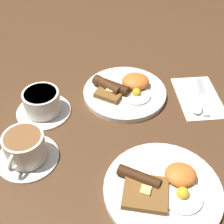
% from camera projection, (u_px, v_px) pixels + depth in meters
% --- Properties ---
extents(ground_plane, '(3.00, 3.00, 0.00)m').
position_uv_depth(ground_plane, '(125.00, 95.00, 0.88)').
color(ground_plane, '#4C301C').
extents(breakfast_plate_near, '(0.23, 0.23, 0.05)m').
position_uv_depth(breakfast_plate_near, '(124.00, 90.00, 0.87)').
color(breakfast_plate_near, silver).
rests_on(breakfast_plate_near, ground_plane).
extents(breakfast_plate_far, '(0.25, 0.25, 0.04)m').
position_uv_depth(breakfast_plate_far, '(163.00, 189.00, 0.64)').
color(breakfast_plate_far, silver).
rests_on(breakfast_plate_far, ground_plane).
extents(teacup_near, '(0.14, 0.14, 0.07)m').
position_uv_depth(teacup_near, '(42.00, 103.00, 0.81)').
color(teacup_near, silver).
rests_on(teacup_near, ground_plane).
extents(teacup_far, '(0.14, 0.14, 0.07)m').
position_uv_depth(teacup_far, '(25.00, 149.00, 0.69)').
color(teacup_far, silver).
rests_on(teacup_far, ground_plane).
extents(napkin, '(0.13, 0.19, 0.01)m').
position_uv_depth(napkin, '(198.00, 97.00, 0.87)').
color(napkin, white).
rests_on(napkin, ground_plane).
extents(knife, '(0.03, 0.16, 0.01)m').
position_uv_depth(knife, '(202.00, 94.00, 0.87)').
color(knife, silver).
rests_on(knife, napkin).
extents(spoon, '(0.03, 0.15, 0.01)m').
position_uv_depth(spoon, '(196.00, 104.00, 0.84)').
color(spoon, silver).
rests_on(spoon, napkin).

